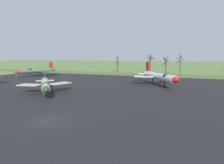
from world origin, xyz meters
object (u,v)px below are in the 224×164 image
object	(u,v)px
jet_fighter_front_right	(45,85)
jet_fighter_rear_left	(36,71)
info_placard_rear_left	(16,76)
jet_fighter_rear_center	(159,76)

from	to	relation	value
jet_fighter_front_right	jet_fighter_rear_left	world-z (taller)	jet_fighter_rear_left
info_placard_rear_left	jet_fighter_rear_left	bearing A→B (deg)	71.41
jet_fighter_front_right	jet_fighter_rear_center	world-z (taller)	jet_fighter_rear_center
jet_fighter_rear_left	info_placard_rear_left	xyz separation A→B (m)	(-2.12, -6.30, -1.47)
jet_fighter_front_right	info_placard_rear_left	xyz separation A→B (m)	(-26.36, 17.05, -1.29)
jet_fighter_front_right	jet_fighter_rear_center	bearing A→B (deg)	43.99
jet_fighter_rear_left	info_placard_rear_left	world-z (taller)	jet_fighter_rear_left
jet_fighter_front_right	jet_fighter_rear_left	distance (m)	33.66
jet_fighter_rear_left	info_placard_rear_left	distance (m)	6.80
info_placard_rear_left	jet_fighter_rear_center	bearing A→B (deg)	0.09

